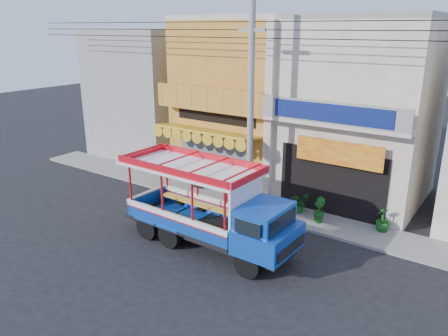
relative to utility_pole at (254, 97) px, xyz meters
name	(u,v)px	position (x,y,z in m)	size (l,w,h in m)	color
ground	(224,249)	(0.85, -3.30, -5.03)	(90.00, 90.00, 0.00)	black
sidewalk	(277,211)	(0.85, 0.70, -4.97)	(30.00, 2.00, 0.12)	slate
shophouse_left	(248,98)	(-3.15, 4.66, -0.92)	(6.00, 7.50, 8.24)	#C4782B
shophouse_right	(361,110)	(2.85, 4.66, -0.93)	(6.00, 6.75, 8.24)	#B1A792
party_pilaster	(269,116)	(-0.15, 1.55, -1.03)	(0.35, 0.30, 8.00)	#B1A792
filler_building_left	(153,93)	(-10.15, 4.70, -1.23)	(6.00, 6.00, 7.60)	gray
utility_pole	(254,97)	(0.00, 0.00, 0.00)	(28.00, 0.26, 9.00)	gray
songthaew_truck	(219,211)	(0.77, -3.46, -3.50)	(6.86, 2.44, 3.18)	black
green_sign	(198,180)	(-3.69, 0.98, -4.52)	(0.62, 0.34, 0.94)	black
potted_plant_a	(299,202)	(1.73, 1.04, -4.46)	(0.82, 0.71, 0.91)	#175219
potted_plant_b	(319,210)	(2.80, 0.60, -4.39)	(0.57, 0.46, 1.04)	#175219
potted_plant_c	(383,219)	(5.20, 1.25, -4.43)	(0.54, 0.54, 0.96)	#175219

